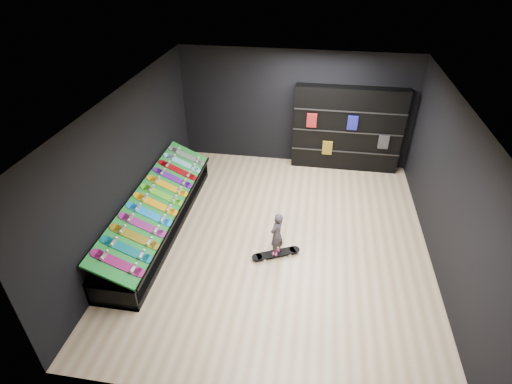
# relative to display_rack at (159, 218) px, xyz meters

# --- Properties ---
(floor) EXTENTS (6.00, 7.00, 0.01)m
(floor) POSITION_rel_display_rack_xyz_m (2.55, 0.00, -0.25)
(floor) COLOR tan
(floor) RESTS_ON ground
(ceiling) EXTENTS (6.00, 7.00, 0.01)m
(ceiling) POSITION_rel_display_rack_xyz_m (2.55, 0.00, 2.75)
(ceiling) COLOR white
(ceiling) RESTS_ON ground
(wall_back) EXTENTS (6.00, 0.02, 3.00)m
(wall_back) POSITION_rel_display_rack_xyz_m (2.55, 3.50, 1.25)
(wall_back) COLOR black
(wall_back) RESTS_ON ground
(wall_front) EXTENTS (6.00, 0.02, 3.00)m
(wall_front) POSITION_rel_display_rack_xyz_m (2.55, -3.50, 1.25)
(wall_front) COLOR black
(wall_front) RESTS_ON ground
(wall_left) EXTENTS (0.02, 7.00, 3.00)m
(wall_left) POSITION_rel_display_rack_xyz_m (-0.45, 0.00, 1.25)
(wall_left) COLOR black
(wall_left) RESTS_ON ground
(wall_right) EXTENTS (0.02, 7.00, 3.00)m
(wall_right) POSITION_rel_display_rack_xyz_m (5.55, 0.00, 1.25)
(wall_right) COLOR black
(wall_right) RESTS_ON ground
(display_rack) EXTENTS (0.90, 4.50, 0.50)m
(display_rack) POSITION_rel_display_rack_xyz_m (0.00, 0.00, 0.00)
(display_rack) COLOR black
(display_rack) RESTS_ON ground
(turf_ramp) EXTENTS (0.92, 4.50, 0.46)m
(turf_ramp) POSITION_rel_display_rack_xyz_m (0.05, 0.00, 0.46)
(turf_ramp) COLOR #10661F
(turf_ramp) RESTS_ON display_rack
(back_shelving) EXTENTS (2.75, 0.32, 2.20)m
(back_shelving) POSITION_rel_display_rack_xyz_m (3.92, 3.32, 0.85)
(back_shelving) COLOR black
(back_shelving) RESTS_ON ground
(floor_skateboard) EXTENTS (0.98, 0.62, 0.09)m
(floor_skateboard) POSITION_rel_display_rack_xyz_m (2.56, -0.51, -0.20)
(floor_skateboard) COLOR black
(floor_skateboard) RESTS_ON ground
(child) EXTENTS (0.23, 0.26, 0.56)m
(child) POSITION_rel_display_rack_xyz_m (2.56, -0.51, 0.12)
(child) COLOR black
(child) RESTS_ON floor_skateboard
(display_board_0) EXTENTS (0.93, 0.22, 0.50)m
(display_board_0) POSITION_rel_display_rack_xyz_m (0.06, -1.90, 0.49)
(display_board_0) COLOR #E5198C
(display_board_0) RESTS_ON turf_ramp
(display_board_1) EXTENTS (0.93, 0.22, 0.50)m
(display_board_1) POSITION_rel_display_rack_xyz_m (0.06, -1.55, 0.49)
(display_board_1) COLOR #0C8C99
(display_board_1) RESTS_ON turf_ramp
(display_board_2) EXTENTS (0.93, 0.22, 0.50)m
(display_board_2) POSITION_rel_display_rack_xyz_m (0.06, -1.21, 0.49)
(display_board_2) COLOR yellow
(display_board_2) RESTS_ON turf_ramp
(display_board_3) EXTENTS (0.93, 0.22, 0.50)m
(display_board_3) POSITION_rel_display_rack_xyz_m (0.06, -0.86, 0.49)
(display_board_3) COLOR #2626BF
(display_board_3) RESTS_ON turf_ramp
(display_board_4) EXTENTS (0.93, 0.22, 0.50)m
(display_board_4) POSITION_rel_display_rack_xyz_m (0.06, -0.52, 0.49)
(display_board_4) COLOR blue
(display_board_4) RESTS_ON turf_ramp
(display_board_5) EXTENTS (0.93, 0.22, 0.50)m
(display_board_5) POSITION_rel_display_rack_xyz_m (0.06, -0.17, 0.49)
(display_board_5) COLOR yellow
(display_board_5) RESTS_ON turf_ramp
(display_board_6) EXTENTS (0.93, 0.22, 0.50)m
(display_board_6) POSITION_rel_display_rack_xyz_m (0.06, 0.17, 0.49)
(display_board_6) COLOR green
(display_board_6) RESTS_ON turf_ramp
(display_board_7) EXTENTS (0.93, 0.22, 0.50)m
(display_board_7) POSITION_rel_display_rack_xyz_m (0.06, 0.52, 0.49)
(display_board_7) COLOR orange
(display_board_7) RESTS_ON turf_ramp
(display_board_8) EXTENTS (0.93, 0.22, 0.50)m
(display_board_8) POSITION_rel_display_rack_xyz_m (0.06, 0.86, 0.49)
(display_board_8) COLOR purple
(display_board_8) RESTS_ON turf_ramp
(display_board_9) EXTENTS (0.93, 0.22, 0.50)m
(display_board_9) POSITION_rel_display_rack_xyz_m (0.06, 1.21, 0.49)
(display_board_9) COLOR red
(display_board_9) RESTS_ON turf_ramp
(display_board_10) EXTENTS (0.93, 0.22, 0.50)m
(display_board_10) POSITION_rel_display_rack_xyz_m (0.06, 1.55, 0.49)
(display_board_10) COLOR #0CB2E5
(display_board_10) RESTS_ON turf_ramp
(display_board_11) EXTENTS (0.93, 0.22, 0.50)m
(display_board_11) POSITION_rel_display_rack_xyz_m (0.06, 1.90, 0.49)
(display_board_11) COLOR black
(display_board_11) RESTS_ON turf_ramp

